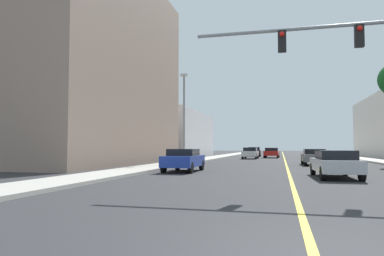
{
  "coord_description": "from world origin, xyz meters",
  "views": [
    {
      "loc": [
        -0.42,
        -5.11,
        1.49
      ],
      "look_at": [
        -5.65,
        15.73,
        2.64
      ],
      "focal_mm": 33.16,
      "sensor_mm": 36.0,
      "label": 1
    }
  ],
  "objects_px": {
    "car_black": "(254,152)",
    "car_blue": "(184,159)",
    "car_red": "(272,153)",
    "car_silver": "(335,163)",
    "car_white": "(250,153)",
    "car_gray": "(314,157)",
    "street_lamp": "(184,113)"
  },
  "relations": [
    {
      "from": "car_black",
      "to": "car_white",
      "type": "bearing_deg",
      "value": -90.06
    },
    {
      "from": "street_lamp",
      "to": "car_black",
      "type": "xyz_separation_m",
      "value": [
        3.88,
        27.43,
        -3.6
      ]
    },
    {
      "from": "car_gray",
      "to": "car_black",
      "type": "height_order",
      "value": "car_black"
    },
    {
      "from": "car_white",
      "to": "car_silver",
      "type": "relative_size",
      "value": 0.94
    },
    {
      "from": "car_gray",
      "to": "car_black",
      "type": "bearing_deg",
      "value": 103.82
    },
    {
      "from": "street_lamp",
      "to": "car_red",
      "type": "distance_m",
      "value": 22.84
    },
    {
      "from": "street_lamp",
      "to": "car_red",
      "type": "relative_size",
      "value": 1.71
    },
    {
      "from": "car_black",
      "to": "car_blue",
      "type": "bearing_deg",
      "value": -94.37
    },
    {
      "from": "street_lamp",
      "to": "car_silver",
      "type": "distance_m",
      "value": 15.18
    },
    {
      "from": "car_black",
      "to": "car_blue",
      "type": "relative_size",
      "value": 1.14
    },
    {
      "from": "car_gray",
      "to": "car_blue",
      "type": "relative_size",
      "value": 1.05
    },
    {
      "from": "car_white",
      "to": "car_gray",
      "type": "bearing_deg",
      "value": -65.15
    },
    {
      "from": "car_gray",
      "to": "car_silver",
      "type": "distance_m",
      "value": 12.4
    },
    {
      "from": "car_gray",
      "to": "car_white",
      "type": "distance_m",
      "value": 15.74
    },
    {
      "from": "car_gray",
      "to": "car_white",
      "type": "height_order",
      "value": "car_white"
    },
    {
      "from": "car_black",
      "to": "car_red",
      "type": "xyz_separation_m",
      "value": [
        2.79,
        -5.89,
        -0.04
      ]
    },
    {
      "from": "car_black",
      "to": "car_white",
      "type": "height_order",
      "value": "car_black"
    },
    {
      "from": "car_black",
      "to": "car_red",
      "type": "relative_size",
      "value": 1.03
    },
    {
      "from": "car_blue",
      "to": "car_black",
      "type": "bearing_deg",
      "value": -93.12
    },
    {
      "from": "car_black",
      "to": "car_white",
      "type": "relative_size",
      "value": 1.09
    },
    {
      "from": "car_red",
      "to": "car_silver",
      "type": "relative_size",
      "value": 0.99
    },
    {
      "from": "car_gray",
      "to": "car_red",
      "type": "xyz_separation_m",
      "value": [
        -3.87,
        19.54,
        0.02
      ]
    },
    {
      "from": "street_lamp",
      "to": "car_silver",
      "type": "xyz_separation_m",
      "value": [
        10.44,
        -10.4,
        -3.64
      ]
    },
    {
      "from": "street_lamp",
      "to": "car_silver",
      "type": "height_order",
      "value": "street_lamp"
    },
    {
      "from": "car_gray",
      "to": "car_blue",
      "type": "bearing_deg",
      "value": -131.02
    },
    {
      "from": "car_gray",
      "to": "car_black",
      "type": "distance_m",
      "value": 26.29
    },
    {
      "from": "car_red",
      "to": "car_silver",
      "type": "distance_m",
      "value": 32.16
    },
    {
      "from": "car_black",
      "to": "car_silver",
      "type": "bearing_deg",
      "value": -81.75
    },
    {
      "from": "car_red",
      "to": "car_silver",
      "type": "height_order",
      "value": "car_red"
    },
    {
      "from": "car_gray",
      "to": "street_lamp",
      "type": "bearing_deg",
      "value": -170.1
    },
    {
      "from": "car_black",
      "to": "car_gray",
      "type": "bearing_deg",
      "value": -76.91
    },
    {
      "from": "car_red",
      "to": "car_black",
      "type": "bearing_deg",
      "value": 117.48
    }
  ]
}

